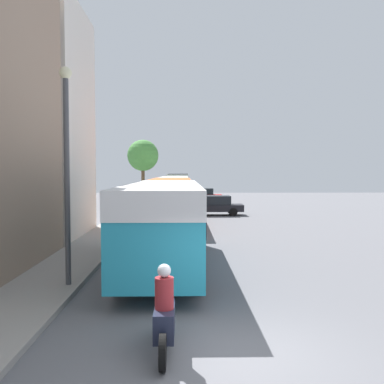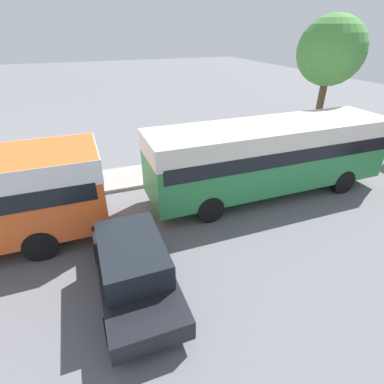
# 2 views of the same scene
# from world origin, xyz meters

# --- Properties ---
(ground_plane) EXTENTS (120.00, 120.00, 0.00)m
(ground_plane) POSITION_xyz_m (0.00, 0.00, 0.00)
(ground_plane) COLOR slate
(building_far_terrace) EXTENTS (5.47, 6.42, 11.94)m
(building_far_terrace) POSITION_xyz_m (-8.93, 14.59, 5.97)
(building_far_terrace) COLOR silver
(building_far_terrace) RESTS_ON ground_plane
(bus_lead) EXTENTS (2.57, 10.78, 3.02)m
(bus_lead) POSITION_xyz_m (-1.67, 7.52, 1.97)
(bus_lead) COLOR teal
(bus_lead) RESTS_ON ground_plane
(bus_following) EXTENTS (2.63, 10.81, 2.96)m
(bus_following) POSITION_xyz_m (-1.80, 19.92, 1.93)
(bus_following) COLOR #EA5B23
(bus_following) RESTS_ON ground_plane
(bus_third_in_line) EXTENTS (2.54, 9.82, 2.95)m
(bus_third_in_line) POSITION_xyz_m (-1.81, 31.78, 1.92)
(bus_third_in_line) COLOR #2D8447
(bus_third_in_line) RESTS_ON ground_plane
(bus_rear) EXTENTS (2.56, 9.71, 3.09)m
(bus_rear) POSITION_xyz_m (-1.64, 45.24, 2.00)
(bus_rear) COLOR red
(bus_rear) RESTS_ON ground_plane
(motorcycle_behind_lead) EXTENTS (0.39, 2.24, 1.73)m
(motorcycle_behind_lead) POSITION_xyz_m (-1.32, 0.17, 0.68)
(motorcycle_behind_lead) COLOR #1E2338
(motorcycle_behind_lead) RESTS_ON ground_plane
(car_crossing) EXTENTS (4.30, 1.85, 1.54)m
(car_crossing) POSITION_xyz_m (1.15, 39.73, 0.80)
(car_crossing) COLOR red
(car_crossing) RESTS_ON ground_plane
(car_far_curb) EXTENTS (4.39, 1.84, 1.53)m
(car_far_curb) POSITION_xyz_m (1.52, 25.62, 0.79)
(car_far_curb) COLOR black
(car_far_curb) RESTS_ON ground_plane
(pedestrian_near_curb) EXTENTS (0.35, 0.35, 1.72)m
(pedestrian_near_curb) POSITION_xyz_m (-4.53, 18.32, 1.04)
(pedestrian_near_curb) COLOR #232838
(pedestrian_near_curb) RESTS_ON sidewalk
(street_tree) EXTENTS (3.27, 3.27, 6.59)m
(street_tree) POSITION_xyz_m (-5.21, 37.05, 5.07)
(street_tree) COLOR brown
(street_tree) RESTS_ON sidewalk
(lamp_post) EXTENTS (0.36, 0.36, 6.33)m
(lamp_post) POSITION_xyz_m (-4.35, 4.61, 3.89)
(lamp_post) COLOR #47474C
(lamp_post) RESTS_ON sidewalk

